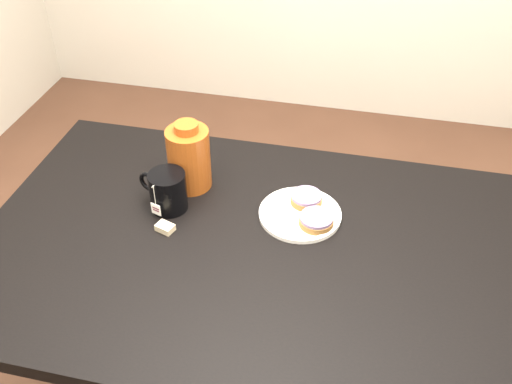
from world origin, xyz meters
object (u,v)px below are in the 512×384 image
at_px(bagel_back, 306,199).
at_px(bagel_package, 189,158).
at_px(table, 253,267).
at_px(bagel_front, 316,220).
at_px(teabag_pouch, 165,228).
at_px(plate, 300,213).
at_px(mug, 167,191).

bearing_deg(bagel_back, bagel_package, 176.27).
bearing_deg(bagel_package, table, -41.38).
relative_size(table, bagel_front, 11.17).
bearing_deg(table, teabag_pouch, 179.73).
relative_size(teabag_pouch, bagel_package, 0.22).
bearing_deg(table, bagel_back, 59.46).
bearing_deg(teabag_pouch, bagel_back, 27.69).
bearing_deg(teabag_pouch, plate, 21.93).
bearing_deg(table, mug, 160.11).
relative_size(bagel_front, teabag_pouch, 2.78).
bearing_deg(plate, bagel_back, 78.89).
bearing_deg(bagel_front, teabag_pouch, -165.70).
height_order(plate, bagel_front, bagel_front).
xyz_separation_m(bagel_front, mug, (-0.40, -0.01, 0.03)).
bearing_deg(plate, mug, -173.25).
bearing_deg(teabag_pouch, table, -0.27).
bearing_deg(mug, teabag_pouch, -58.61).
distance_m(bagel_front, bagel_package, 0.39).
distance_m(table, bagel_package, 0.35).
height_order(bagel_back, bagel_package, bagel_package).
distance_m(bagel_back, bagel_package, 0.34).
distance_m(table, plate, 0.19).
relative_size(plate, bagel_back, 2.04).
height_order(table, mug, mug).
height_order(bagel_front, teabag_pouch, bagel_front).
bearing_deg(mug, plate, 24.67).
xyz_separation_m(bagel_front, teabag_pouch, (-0.38, -0.10, -0.02)).
bearing_deg(bagel_front, plate, 142.31).
distance_m(table, teabag_pouch, 0.25).
height_order(table, teabag_pouch, teabag_pouch).
distance_m(mug, bagel_package, 0.12).
xyz_separation_m(table, bagel_front, (0.14, 0.10, 0.11)).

